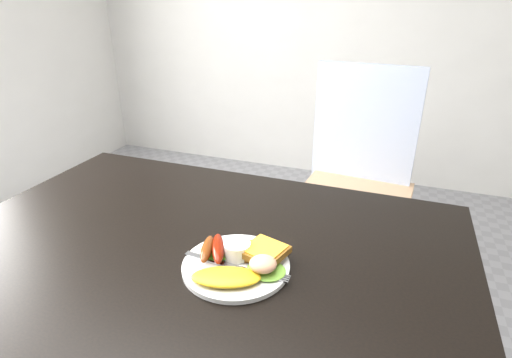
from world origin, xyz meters
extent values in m
cube|color=black|center=(0.00, 0.00, 0.73)|extent=(1.20, 0.80, 0.04)
cube|color=tan|center=(0.25, 0.93, 0.45)|extent=(0.50, 0.50, 0.06)
imported|color=navy|center=(0.04, 0.45, 0.69)|extent=(0.55, 0.42, 1.38)
cylinder|color=white|center=(0.12, -0.06, 0.76)|extent=(0.22, 0.22, 0.01)
ellipsoid|color=#2B8F19|center=(0.06, -0.04, 0.77)|extent=(0.08, 0.08, 0.01)
ellipsoid|color=#4A912F|center=(0.18, -0.06, 0.77)|extent=(0.09, 0.08, 0.01)
ellipsoid|color=yellow|center=(0.12, -0.12, 0.77)|extent=(0.15, 0.10, 0.02)
ellipsoid|color=brown|center=(0.05, -0.06, 0.78)|extent=(0.05, 0.10, 0.02)
ellipsoid|color=maroon|center=(0.07, -0.05, 0.78)|extent=(0.07, 0.11, 0.03)
cylinder|color=white|center=(0.11, -0.04, 0.78)|extent=(0.07, 0.07, 0.03)
cube|color=olive|center=(0.14, -0.01, 0.77)|extent=(0.09, 0.09, 0.01)
cube|color=olive|center=(0.17, -0.03, 0.78)|extent=(0.10, 0.10, 0.01)
ellipsoid|color=beige|center=(0.18, -0.07, 0.79)|extent=(0.07, 0.06, 0.03)
cube|color=#ADAFB7|center=(0.09, -0.07, 0.76)|extent=(0.17, 0.03, 0.00)
camera|label=1|loc=(0.39, -0.68, 1.26)|focal=28.00mm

